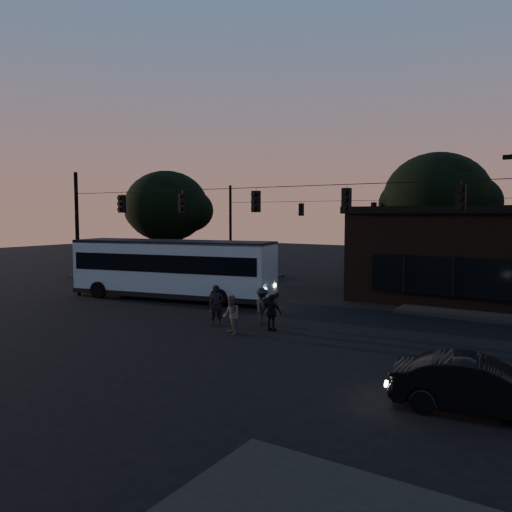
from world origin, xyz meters
The scene contains 13 objects.
ground centered at (0.00, 0.00, 0.00)m, with size 120.00×120.00×0.00m, color black.
sidewalk_far_left centered at (-14.00, 14.00, 0.07)m, with size 14.00×10.00×0.15m, color black.
building centered at (9.00, 15.97, 2.71)m, with size 15.40×10.41×5.40m.
tree_behind centered at (4.00, 22.00, 6.19)m, with size 7.60×7.60×9.43m.
tree_left centered at (-14.00, 13.00, 5.57)m, with size 6.40×6.40×8.30m.
signal_rig_near centered at (0.00, 4.00, 4.45)m, with size 26.24×0.30×7.50m.
signal_rig_far centered at (0.00, 20.00, 4.20)m, with size 26.24×0.30×7.50m.
bus centered at (-7.20, 6.12, 1.93)m, with size 12.52×5.30×3.44m.
car centered at (10.80, -2.50, 0.70)m, with size 1.47×4.22×1.39m, color black.
pedestrian_a centered at (-0.75, 1.88, 0.91)m, with size 0.66×0.43×1.81m, color black.
pedestrian_b centered at (0.81, 0.87, 0.82)m, with size 0.79×0.62×1.63m, color #505049.
pedestrian_c centered at (1.90, 2.30, 0.78)m, with size 0.92×0.38×1.57m, color black.
pedestrian_d centered at (0.87, 3.15, 0.83)m, with size 1.08×0.62×1.67m, color black.
Camera 1 is at (12.67, -15.64, 4.94)m, focal length 35.00 mm.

